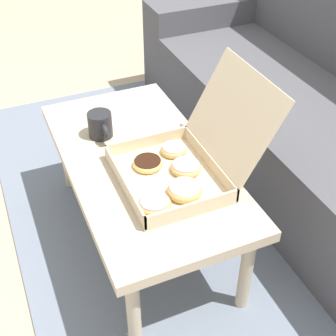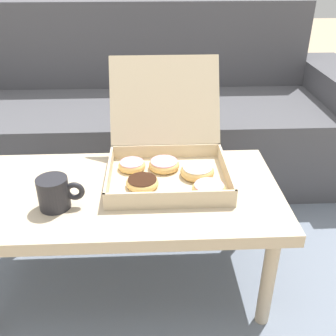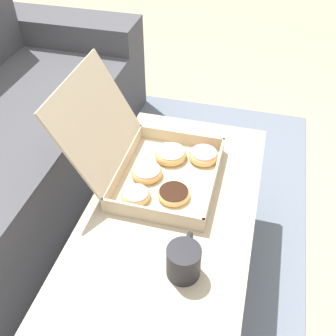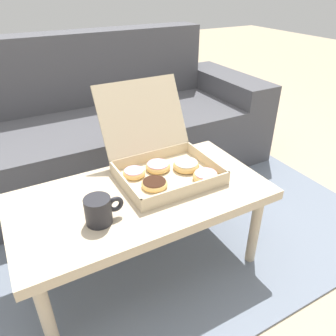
{
  "view_description": "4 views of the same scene",
  "coord_description": "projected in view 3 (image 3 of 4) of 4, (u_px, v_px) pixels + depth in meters",
  "views": [
    {
      "loc": [
        1.25,
        -0.53,
        1.42
      ],
      "look_at": [
        0.14,
        -0.06,
        0.46
      ],
      "focal_mm": 50.0,
      "sensor_mm": 36.0,
      "label": 1
    },
    {
      "loc": [
        0.09,
        -1.17,
        1.08
      ],
      "look_at": [
        0.14,
        -0.06,
        0.46
      ],
      "focal_mm": 42.0,
      "sensor_mm": 36.0,
      "label": 2
    },
    {
      "loc": [
        -0.79,
        -0.3,
        1.32
      ],
      "look_at": [
        0.14,
        -0.06,
        0.46
      ],
      "focal_mm": 42.0,
      "sensor_mm": 36.0,
      "label": 3
    },
    {
      "loc": [
        -0.42,
        -1.07,
        1.14
      ],
      "look_at": [
        0.14,
        -0.06,
        0.46
      ],
      "focal_mm": 35.0,
      "sensor_mm": 36.0,
      "label": 4
    }
  ],
  "objects": [
    {
      "name": "area_rug",
      "position": [
        71.0,
        260.0,
        1.56
      ],
      "size": [
        2.49,
        1.8,
        0.01
      ],
      "primitive_type": "cube",
      "color": "slate",
      "rests_on": "ground_plane"
    },
    {
      "name": "coffee_table",
      "position": [
        170.0,
        221.0,
        1.24
      ],
      "size": [
        1.0,
        0.52,
        0.41
      ],
      "color": "#C6B293",
      "rests_on": "ground_plane"
    },
    {
      "name": "ground_plane",
      "position": [
        143.0,
        277.0,
        1.5
      ],
      "size": [
        12.0,
        12.0,
        0.0
      ],
      "primitive_type": "plane",
      "color": "tan"
    },
    {
      "name": "pastry_box",
      "position": [
        155.0,
        162.0,
        1.3
      ],
      "size": [
        0.39,
        0.47,
        0.34
      ],
      "color": "beige",
      "rests_on": "coffee_table"
    },
    {
      "name": "coffee_mug",
      "position": [
        184.0,
        260.0,
        1.02
      ],
      "size": [
        0.14,
        0.09,
        0.1
      ],
      "color": "#232328",
      "rests_on": "coffee_table"
    }
  ]
}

